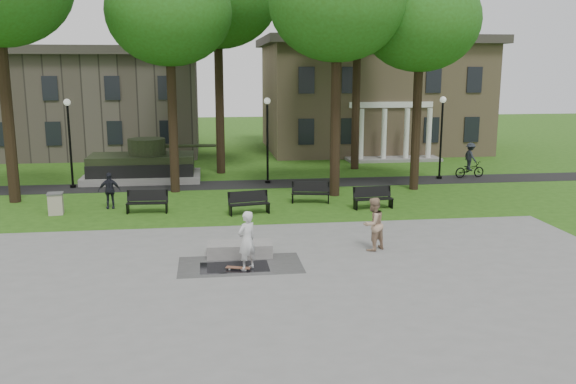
{
  "coord_description": "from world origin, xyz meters",
  "views": [
    {
      "loc": [
        -2.8,
        -21.0,
        6.28
      ],
      "look_at": [
        0.38,
        2.81,
        1.4
      ],
      "focal_mm": 38.0,
      "sensor_mm": 36.0,
      "label": 1
    }
  ],
  "objects_px": {
    "cyclist": "(470,163)",
    "park_bench_0": "(147,201)",
    "concrete_block": "(240,249)",
    "trash_bin": "(56,203)",
    "friend_watching": "(373,224)",
    "skateboarder": "(247,240)"
  },
  "relations": [
    {
      "from": "concrete_block",
      "to": "friend_watching",
      "type": "xyz_separation_m",
      "value": [
        4.66,
        0.03,
        0.71
      ]
    },
    {
      "from": "cyclist",
      "to": "concrete_block",
      "type": "bearing_deg",
      "value": 125.94
    },
    {
      "from": "concrete_block",
      "to": "trash_bin",
      "type": "distance_m",
      "value": 10.48
    },
    {
      "from": "concrete_block",
      "to": "skateboarder",
      "type": "bearing_deg",
      "value": -84.24
    },
    {
      "from": "skateboarder",
      "to": "concrete_block",
      "type": "bearing_deg",
      "value": -122.54
    },
    {
      "from": "concrete_block",
      "to": "skateboarder",
      "type": "xyz_separation_m",
      "value": [
        0.15,
        -1.49,
        0.72
      ]
    },
    {
      "from": "concrete_block",
      "to": "cyclist",
      "type": "relative_size",
      "value": 1.07
    },
    {
      "from": "concrete_block",
      "to": "skateboarder",
      "type": "relative_size",
      "value": 1.16
    },
    {
      "from": "friend_watching",
      "to": "trash_bin",
      "type": "relative_size",
      "value": 1.95
    },
    {
      "from": "cyclist",
      "to": "friend_watching",
      "type": "bearing_deg",
      "value": 137.09
    },
    {
      "from": "skateboarder",
      "to": "cyclist",
      "type": "bearing_deg",
      "value": -171.48
    },
    {
      "from": "concrete_block",
      "to": "cyclist",
      "type": "bearing_deg",
      "value": 43.51
    },
    {
      "from": "trash_bin",
      "to": "cyclist",
      "type": "bearing_deg",
      "value": 16.12
    },
    {
      "from": "friend_watching",
      "to": "concrete_block",
      "type": "bearing_deg",
      "value": -32.44
    },
    {
      "from": "park_bench_0",
      "to": "trash_bin",
      "type": "distance_m",
      "value": 3.95
    },
    {
      "from": "skateboarder",
      "to": "park_bench_0",
      "type": "distance_m",
      "value": 9.29
    },
    {
      "from": "concrete_block",
      "to": "park_bench_0",
      "type": "relative_size",
      "value": 1.21
    },
    {
      "from": "cyclist",
      "to": "park_bench_0",
      "type": "bearing_deg",
      "value": 102.44
    },
    {
      "from": "concrete_block",
      "to": "trash_bin",
      "type": "xyz_separation_m",
      "value": [
        -7.65,
        7.16,
        0.24
      ]
    },
    {
      "from": "friend_watching",
      "to": "cyclist",
      "type": "relative_size",
      "value": 0.91
    },
    {
      "from": "friend_watching",
      "to": "park_bench_0",
      "type": "relative_size",
      "value": 1.03
    },
    {
      "from": "friend_watching",
      "to": "park_bench_0",
      "type": "bearing_deg",
      "value": -72.4
    }
  ]
}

